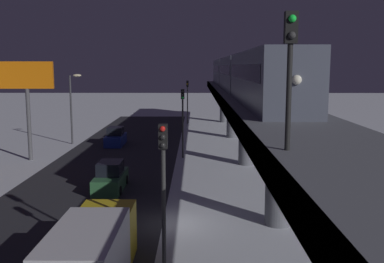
% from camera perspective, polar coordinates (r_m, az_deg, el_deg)
% --- Properties ---
extents(ground_plane, '(240.00, 240.00, 0.00)m').
position_cam_1_polar(ground_plane, '(24.57, -2.73, -11.79)').
color(ground_plane, silver).
extents(avenue_asphalt, '(11.00, 104.08, 0.01)m').
position_cam_1_polar(avenue_asphalt, '(25.59, -16.43, -11.29)').
color(avenue_asphalt, '#28282D').
rests_on(avenue_asphalt, ground_plane).
extents(elevated_railway, '(5.00, 104.08, 6.01)m').
position_cam_1_polar(elevated_railway, '(23.67, 11.05, 0.26)').
color(elevated_railway, slate).
rests_on(elevated_railway, ground_plane).
extents(subway_train, '(2.94, 55.47, 3.40)m').
position_cam_1_polar(subway_train, '(47.44, 5.88, 7.51)').
color(subway_train, '#4C5160').
rests_on(subway_train, elevated_railway).
extents(rail_signal, '(0.36, 0.41, 4.00)m').
position_cam_1_polar(rail_signal, '(13.17, 12.51, 9.37)').
color(rail_signal, black).
rests_on(rail_signal, elevated_railway).
extents(sedan_green, '(1.91, 4.56, 1.97)m').
position_cam_1_polar(sedan_green, '(31.34, -10.43, -5.95)').
color(sedan_green, '#2D6038').
rests_on(sedan_green, ground_plane).
extents(sedan_blue, '(1.80, 4.28, 1.97)m').
position_cam_1_polar(sedan_blue, '(48.81, -9.80, -0.79)').
color(sedan_blue, navy).
rests_on(sedan_blue, ground_plane).
extents(box_truck, '(2.40, 7.40, 2.80)m').
position_cam_1_polar(box_truck, '(17.77, -12.65, -15.45)').
color(box_truck, gold).
rests_on(box_truck, ground_plane).
extents(traffic_light_near, '(0.32, 0.44, 6.40)m').
position_cam_1_polar(traffic_light_near, '(16.45, -3.69, -6.67)').
color(traffic_light_near, '#2D2D2D').
rests_on(traffic_light_near, ground_plane).
extents(traffic_light_mid, '(0.32, 0.44, 6.40)m').
position_cam_1_polar(traffic_light_mid, '(40.88, -1.21, 2.38)').
color(traffic_light_mid, '#2D2D2D').
rests_on(traffic_light_mid, ground_plane).
extents(traffic_light_far, '(0.32, 0.44, 6.40)m').
position_cam_1_polar(traffic_light_far, '(65.58, -0.59, 4.64)').
color(traffic_light_far, '#2D2D2D').
rests_on(traffic_light_far, ground_plane).
extents(commercial_billboard, '(4.80, 0.36, 8.90)m').
position_cam_1_polar(commercial_billboard, '(42.34, -20.47, 5.63)').
color(commercial_billboard, '#4C4C51').
rests_on(commercial_billboard, ground_plane).
extents(street_lamp_far, '(1.35, 0.44, 7.65)m').
position_cam_1_polar(street_lamp_far, '(49.98, -15.08, 3.89)').
color(street_lamp_far, '#38383D').
rests_on(street_lamp_far, ground_plane).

